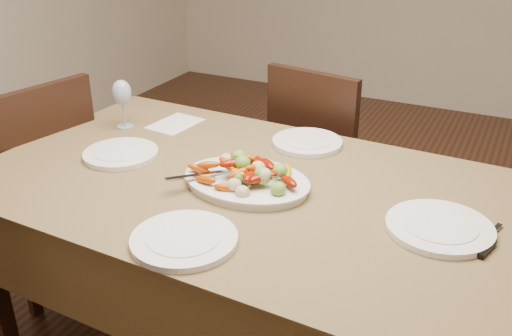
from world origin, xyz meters
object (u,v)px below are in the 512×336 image
object	(u,v)px
plate_right	(439,228)
wine_glass	(123,103)
chair_left	(32,185)
plate_near	(184,240)
plate_left	(121,154)
dining_table	(256,283)
serving_platter	(247,183)
plate_far	(307,143)
chair_far	(330,162)

from	to	relation	value
plate_right	wine_glass	xyz separation A→B (m)	(-1.26, 0.23, 0.09)
chair_left	plate_near	xyz separation A→B (m)	(1.08, -0.44, 0.29)
plate_left	plate_near	distance (m)	0.62
dining_table	plate_left	distance (m)	0.65
chair_left	plate_right	bearing A→B (deg)	98.65
wine_glass	plate_near	bearing A→B (deg)	-41.80
chair_left	plate_near	distance (m)	1.20
serving_platter	plate_right	bearing A→B (deg)	0.46
dining_table	plate_far	distance (m)	0.54
wine_glass	plate_left	bearing A→B (deg)	-54.57
chair_left	plate_far	world-z (taller)	chair_left
plate_right	plate_near	distance (m)	0.70
plate_left	chair_far	bearing A→B (deg)	60.64
plate_left	plate_right	xyz separation A→B (m)	(1.10, -0.00, 0.00)
dining_table	plate_left	bearing A→B (deg)	-178.67
chair_far	plate_far	world-z (taller)	chair_far
chair_far	plate_left	size ratio (longest dim) A/B	3.63
plate_left	serving_platter	bearing A→B (deg)	-0.73
plate_right	wine_glass	bearing A→B (deg)	169.57
dining_table	chair_far	distance (m)	0.86
dining_table	plate_far	size ratio (longest dim) A/B	7.15
plate_right	wine_glass	distance (m)	1.29
plate_left	plate_right	world-z (taller)	same
wine_glass	serving_platter	bearing A→B (deg)	-19.55
plate_left	plate_far	size ratio (longest dim) A/B	1.02
chair_far	plate_far	distance (m)	0.56
serving_platter	chair_left	bearing A→B (deg)	175.73
chair_far	plate_near	size ratio (longest dim) A/B	3.32
plate_right	plate_far	world-z (taller)	same
plate_far	wine_glass	bearing A→B (deg)	-167.43
plate_left	plate_far	distance (m)	0.67
chair_left	plate_left	xyz separation A→B (m)	(0.57, -0.07, 0.29)
chair_left	serving_platter	xyz separation A→B (m)	(1.08, -0.08, 0.30)
chair_left	plate_far	bearing A→B (deg)	116.93
dining_table	plate_far	bearing A→B (deg)	86.67
chair_far	plate_left	bearing A→B (deg)	70.52
serving_platter	plate_left	xyz separation A→B (m)	(-0.50, 0.01, -0.00)
chair_far	plate_near	world-z (taller)	chair_far
chair_left	plate_near	size ratio (longest dim) A/B	3.32
serving_platter	plate_far	xyz separation A→B (m)	(0.05, 0.40, -0.00)
plate_left	wine_glass	bearing A→B (deg)	125.43
chair_far	plate_right	world-z (taller)	chair_far
plate_near	wine_glass	size ratio (longest dim) A/B	1.40
dining_table	chair_left	bearing A→B (deg)	176.79
plate_right	plate_far	xyz separation A→B (m)	(-0.55, 0.39, 0.00)
plate_right	plate_far	distance (m)	0.67
plate_near	wine_glass	distance (m)	0.90
plate_right	chair_far	bearing A→B (deg)	125.37
plate_right	plate_near	xyz separation A→B (m)	(-0.59, -0.37, 0.00)
plate_left	plate_far	xyz separation A→B (m)	(0.55, 0.39, 0.00)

